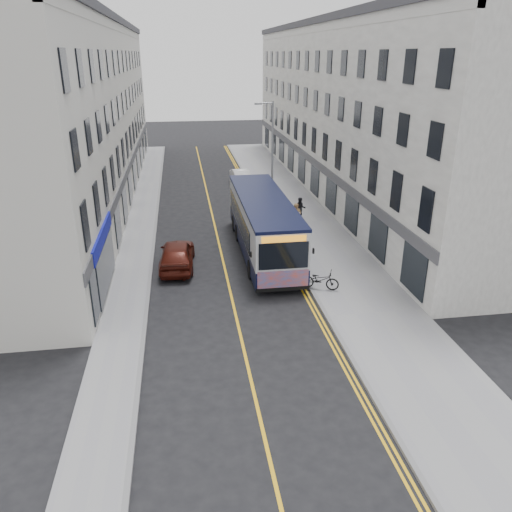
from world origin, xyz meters
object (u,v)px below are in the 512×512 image
object	(u,v)px
city_bus	(263,223)
car_white	(242,178)
streetlamp	(271,156)
pedestrian_far	(300,208)
bicycle	(320,280)
pedestrian_near	(296,217)
car_maroon	(177,254)

from	to	relation	value
city_bus	car_white	distance (m)	16.20
streetlamp	pedestrian_far	size ratio (longest dim) A/B	5.14
city_bus	bicycle	xyz separation A→B (m)	(1.95, -5.43, -1.24)
streetlamp	pedestrian_near	bearing A→B (deg)	-74.11
pedestrian_far	car_maroon	xyz separation A→B (m)	(-8.59, -7.05, -0.12)
city_bus	car_white	world-z (taller)	city_bus
car_maroon	pedestrian_near	bearing A→B (deg)	-145.05
city_bus	pedestrian_far	world-z (taller)	city_bus
bicycle	pedestrian_near	bearing A→B (deg)	18.04
streetlamp	car_white	bearing A→B (deg)	96.09
pedestrian_near	bicycle	bearing A→B (deg)	-111.27
city_bus	streetlamp	bearing A→B (deg)	76.30
pedestrian_near	pedestrian_far	world-z (taller)	pedestrian_near
pedestrian_near	pedestrian_far	size ratio (longest dim) A/B	1.18
bicycle	car_maroon	world-z (taller)	car_maroon
streetlamp	car_white	distance (m)	9.86
pedestrian_near	pedestrian_far	bearing A→B (deg)	54.55
streetlamp	bicycle	distance (m)	13.03
bicycle	car_white	bearing A→B (deg)	26.56
city_bus	car_maroon	bearing A→B (deg)	-164.52
car_maroon	car_white	bearing A→B (deg)	-104.64
pedestrian_far	bicycle	bearing A→B (deg)	-89.22
car_white	car_maroon	world-z (taller)	car_maroon
pedestrian_near	car_maroon	bearing A→B (deg)	-164.53
streetlamp	pedestrian_near	xyz separation A→B (m)	(1.05, -3.69, -3.34)
pedestrian_near	car_maroon	xyz separation A→B (m)	(-7.77, -4.75, -0.26)
car_white	car_maroon	bearing A→B (deg)	-112.33
city_bus	pedestrian_far	bearing A→B (deg)	57.68
pedestrian_far	car_maroon	world-z (taller)	pedestrian_far
streetlamp	bicycle	world-z (taller)	streetlamp
pedestrian_far	pedestrian_near	bearing A→B (deg)	-100.34
streetlamp	car_white	xyz separation A→B (m)	(-0.97, 9.09, -3.69)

